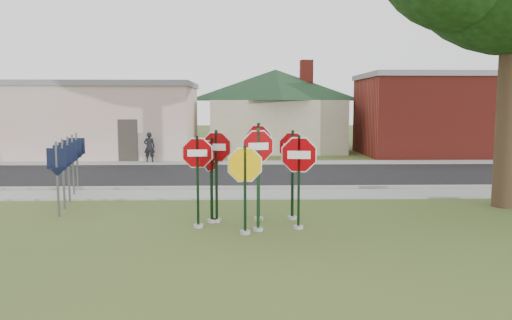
{
  "coord_description": "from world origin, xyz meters",
  "views": [
    {
      "loc": [
        -0.11,
        -10.61,
        2.97
      ],
      "look_at": [
        0.22,
        2.0,
        1.56
      ],
      "focal_mm": 35.0,
      "sensor_mm": 36.0,
      "label": 1
    }
  ],
  "objects_px": {
    "stop_sign_center": "(258,165)",
    "stop_sign_yellow": "(245,179)",
    "pedestrian": "(149,147)",
    "stop_sign_left": "(198,170)"
  },
  "relations": [
    {
      "from": "stop_sign_center",
      "to": "stop_sign_yellow",
      "type": "height_order",
      "value": "stop_sign_center"
    },
    {
      "from": "stop_sign_center",
      "to": "pedestrian",
      "type": "distance_m",
      "value": 14.6
    },
    {
      "from": "stop_sign_yellow",
      "to": "pedestrian",
      "type": "bearing_deg",
      "value": 108.89
    },
    {
      "from": "stop_sign_yellow",
      "to": "pedestrian",
      "type": "relative_size",
      "value": 1.42
    },
    {
      "from": "stop_sign_center",
      "to": "pedestrian",
      "type": "bearing_deg",
      "value": 110.37
    },
    {
      "from": "stop_sign_yellow",
      "to": "stop_sign_left",
      "type": "height_order",
      "value": "stop_sign_left"
    },
    {
      "from": "stop_sign_left",
      "to": "pedestrian",
      "type": "distance_m",
      "value": 13.81
    },
    {
      "from": "stop_sign_left",
      "to": "pedestrian",
      "type": "bearing_deg",
      "value": 105.29
    },
    {
      "from": "stop_sign_yellow",
      "to": "stop_sign_left",
      "type": "bearing_deg",
      "value": 151.22
    },
    {
      "from": "stop_sign_center",
      "to": "pedestrian",
      "type": "relative_size",
      "value": 1.66
    }
  ]
}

